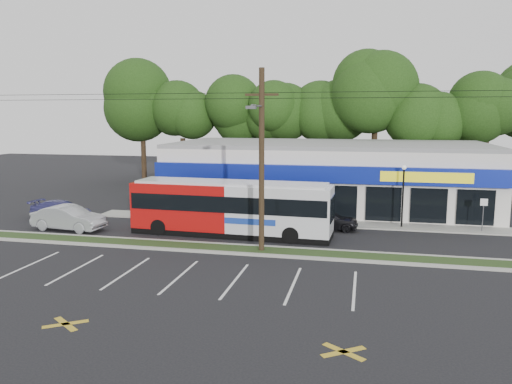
{
  "coord_description": "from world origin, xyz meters",
  "views": [
    {
      "loc": [
        8.49,
        -25.31,
        7.55
      ],
      "look_at": [
        1.81,
        5.0,
        2.73
      ],
      "focal_mm": 35.0,
      "sensor_mm": 36.0,
      "label": 1
    }
  ],
  "objects_px": {
    "metrobus": "(231,207)",
    "pedestrian_b": "(302,213)",
    "car_dark": "(326,219)",
    "sign_post": "(483,209)",
    "pedestrian_a": "(269,210)",
    "lamp_post": "(403,189)",
    "car_silver": "(69,218)",
    "car_blue": "(62,210)",
    "utility_pole": "(258,155)"
  },
  "relations": [
    {
      "from": "lamp_post",
      "to": "car_blue",
      "type": "xyz_separation_m",
      "value": [
        -24.0,
        -2.37,
        -1.99
      ]
    },
    {
      "from": "utility_pole",
      "to": "pedestrian_b",
      "type": "distance_m",
      "value": 9.0
    },
    {
      "from": "sign_post",
      "to": "car_blue",
      "type": "xyz_separation_m",
      "value": [
        -29.0,
        -2.15,
        -0.87
      ]
    },
    {
      "from": "sign_post",
      "to": "pedestrian_b",
      "type": "height_order",
      "value": "sign_post"
    },
    {
      "from": "pedestrian_b",
      "to": "car_silver",
      "type": "bearing_deg",
      "value": 14.27
    },
    {
      "from": "sign_post",
      "to": "car_silver",
      "type": "height_order",
      "value": "sign_post"
    },
    {
      "from": "car_dark",
      "to": "pedestrian_b",
      "type": "height_order",
      "value": "pedestrian_b"
    },
    {
      "from": "utility_pole",
      "to": "car_blue",
      "type": "bearing_deg",
      "value": 160.84
    },
    {
      "from": "metrobus",
      "to": "car_blue",
      "type": "height_order",
      "value": "metrobus"
    },
    {
      "from": "metrobus",
      "to": "car_silver",
      "type": "relative_size",
      "value": 2.62
    },
    {
      "from": "sign_post",
      "to": "pedestrian_a",
      "type": "bearing_deg",
      "value": -179.69
    },
    {
      "from": "car_dark",
      "to": "car_silver",
      "type": "distance_m",
      "value": 17.03
    },
    {
      "from": "car_dark",
      "to": "pedestrian_b",
      "type": "bearing_deg",
      "value": 56.29
    },
    {
      "from": "car_blue",
      "to": "utility_pole",
      "type": "bearing_deg",
      "value": -104.8
    },
    {
      "from": "sign_post",
      "to": "metrobus",
      "type": "distance_m",
      "value": 16.21
    },
    {
      "from": "lamp_post",
      "to": "car_silver",
      "type": "xyz_separation_m",
      "value": [
        -21.54,
        -5.3,
        -1.86
      ]
    },
    {
      "from": "car_dark",
      "to": "pedestrian_b",
      "type": "relative_size",
      "value": 2.71
    },
    {
      "from": "utility_pole",
      "to": "pedestrian_b",
      "type": "xyz_separation_m",
      "value": [
        1.45,
        7.57,
        -4.64
      ]
    },
    {
      "from": "utility_pole",
      "to": "car_silver",
      "type": "relative_size",
      "value": 10.22
    },
    {
      "from": "lamp_post",
      "to": "metrobus",
      "type": "bearing_deg",
      "value": -158.08
    },
    {
      "from": "metrobus",
      "to": "car_dark",
      "type": "height_order",
      "value": "metrobus"
    },
    {
      "from": "utility_pole",
      "to": "pedestrian_a",
      "type": "distance_m",
      "value": 8.84
    },
    {
      "from": "sign_post",
      "to": "pedestrian_b",
      "type": "distance_m",
      "value": 11.75
    },
    {
      "from": "metrobus",
      "to": "pedestrian_b",
      "type": "distance_m",
      "value": 5.73
    },
    {
      "from": "car_silver",
      "to": "car_blue",
      "type": "height_order",
      "value": "car_silver"
    },
    {
      "from": "pedestrian_a",
      "to": "pedestrian_b",
      "type": "bearing_deg",
      "value": -176.18
    },
    {
      "from": "utility_pole",
      "to": "car_blue",
      "type": "height_order",
      "value": "utility_pole"
    },
    {
      "from": "lamp_post",
      "to": "pedestrian_b",
      "type": "bearing_deg",
      "value": -177.45
    },
    {
      "from": "car_dark",
      "to": "lamp_post",
      "type": "bearing_deg",
      "value": -72.57
    },
    {
      "from": "car_silver",
      "to": "lamp_post",
      "type": "bearing_deg",
      "value": -70.87
    },
    {
      "from": "utility_pole",
      "to": "sign_post",
      "type": "height_order",
      "value": "utility_pole"
    },
    {
      "from": "pedestrian_a",
      "to": "utility_pole",
      "type": "bearing_deg",
      "value": 100.09
    },
    {
      "from": "car_silver",
      "to": "pedestrian_a",
      "type": "distance_m",
      "value": 13.5
    },
    {
      "from": "metrobus",
      "to": "pedestrian_a",
      "type": "distance_m",
      "value": 4.43
    },
    {
      "from": "pedestrian_b",
      "to": "metrobus",
      "type": "bearing_deg",
      "value": 40.88
    },
    {
      "from": "sign_post",
      "to": "pedestrian_b",
      "type": "xyz_separation_m",
      "value": [
        -11.72,
        -0.07,
        -0.79
      ]
    },
    {
      "from": "utility_pole",
      "to": "car_dark",
      "type": "bearing_deg",
      "value": 63.01
    },
    {
      "from": "utility_pole",
      "to": "pedestrian_a",
      "type": "bearing_deg",
      "value": 96.27
    },
    {
      "from": "car_silver",
      "to": "pedestrian_b",
      "type": "height_order",
      "value": "car_silver"
    },
    {
      "from": "utility_pole",
      "to": "lamp_post",
      "type": "distance_m",
      "value": 11.67
    },
    {
      "from": "lamp_post",
      "to": "car_silver",
      "type": "bearing_deg",
      "value": -166.17
    },
    {
      "from": "sign_post",
      "to": "car_dark",
      "type": "height_order",
      "value": "sign_post"
    },
    {
      "from": "pedestrian_b",
      "to": "utility_pole",
      "type": "bearing_deg",
      "value": 74.82
    },
    {
      "from": "metrobus",
      "to": "car_silver",
      "type": "bearing_deg",
      "value": -172.53
    },
    {
      "from": "pedestrian_a",
      "to": "lamp_post",
      "type": "bearing_deg",
      "value": -174.27
    },
    {
      "from": "utility_pole",
      "to": "car_blue",
      "type": "distance_m",
      "value": 17.42
    },
    {
      "from": "car_dark",
      "to": "car_blue",
      "type": "xyz_separation_m",
      "value": [
        -19.07,
        -0.86,
        -0.03
      ]
    },
    {
      "from": "car_silver",
      "to": "pedestrian_b",
      "type": "xyz_separation_m",
      "value": [
        14.81,
        5.0,
        -0.04
      ]
    },
    {
      "from": "lamp_post",
      "to": "sign_post",
      "type": "relative_size",
      "value": 1.91
    },
    {
      "from": "metrobus",
      "to": "car_silver",
      "type": "height_order",
      "value": "metrobus"
    }
  ]
}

